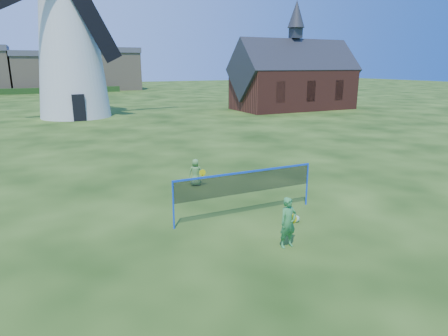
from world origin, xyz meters
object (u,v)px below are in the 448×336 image
windmill (70,43)px  chapel (294,80)px  badminton_net (246,183)px  play_ball (296,219)px  player_boy (196,172)px  player_girl (288,223)px

windmill → chapel: 23.67m
badminton_net → play_ball: bearing=-44.1°
badminton_net → play_ball: (1.22, -1.18, -1.03)m
player_boy → player_girl: bearing=111.0°
windmill → player_boy: 26.59m
badminton_net → player_boy: 3.93m
play_ball → chapel: bearing=55.1°
badminton_net → windmill: bearing=95.1°
chapel → play_ball: 33.95m
player_girl → player_boy: size_ratio=1.26×
windmill → chapel: (23.20, -3.05, -3.57)m
windmill → chapel: windmill is taller
player_girl → play_ball: (1.26, 1.33, -0.60)m
badminton_net → player_girl: (-0.03, -2.51, -0.42)m
chapel → play_ball: chapel is taller
windmill → play_ball: windmill is taller
player_girl → windmill: bearing=91.0°
chapel → badminton_net: 33.64m
chapel → play_ball: size_ratio=62.97×
windmill → player_boy: (2.39, -25.72, -6.30)m
player_boy → play_ball: 5.30m
player_girl → player_boy: 6.40m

